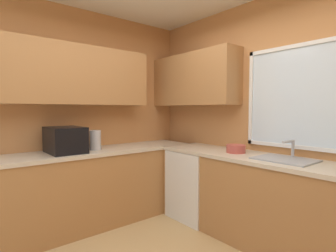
{
  "coord_description": "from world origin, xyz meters",
  "views": [
    {
      "loc": [
        1.46,
        -1.16,
        1.39
      ],
      "look_at": [
        -0.79,
        0.69,
        1.21
      ],
      "focal_mm": 28.27,
      "sensor_mm": 36.0,
      "label": 1
    }
  ],
  "objects": [
    {
      "name": "sink_assembly",
      "position": [
        0.23,
        1.3,
        0.92
      ],
      "size": [
        0.53,
        0.4,
        0.19
      ],
      "color": "#9EA0A5",
      "rests_on": "counter_run_back"
    },
    {
      "name": "counter_run_back",
      "position": [
        0.21,
        1.3,
        0.45
      ],
      "size": [
        2.94,
        0.65,
        0.91
      ],
      "color": "#AD7542",
      "rests_on": "ground_plane"
    },
    {
      "name": "counter_run_left",
      "position": [
        -1.56,
        0.0,
        0.45
      ],
      "size": [
        0.65,
        2.94,
        0.91
      ],
      "color": "#AD7542",
      "rests_on": "ground_plane"
    },
    {
      "name": "room_shell",
      "position": [
        -0.37,
        0.42,
        1.77
      ],
      "size": [
        3.85,
        3.33,
        2.72
      ],
      "color": "#C6844C",
      "rests_on": "ground_plane"
    },
    {
      "name": "kettle",
      "position": [
        -1.54,
        0.16,
        1.02
      ],
      "size": [
        0.13,
        0.13,
        0.24
      ],
      "primitive_type": "cylinder",
      "color": "#B7B7BC",
      "rests_on": "counter_run_left"
    },
    {
      "name": "dishwasher",
      "position": [
        -0.9,
        1.27,
        0.43
      ],
      "size": [
        0.6,
        0.6,
        0.86
      ],
      "primitive_type": "cube",
      "color": "white",
      "rests_on": "ground_plane"
    },
    {
      "name": "microwave",
      "position": [
        -1.56,
        -0.18,
        1.05
      ],
      "size": [
        0.48,
        0.36,
        0.29
      ],
      "primitive_type": "cube",
      "color": "black",
      "rests_on": "counter_run_left"
    },
    {
      "name": "bowl",
      "position": [
        -0.33,
        1.3,
        0.95
      ],
      "size": [
        0.21,
        0.21,
        0.09
      ],
      "primitive_type": "cylinder",
      "color": "#B74C42",
      "rests_on": "counter_run_back"
    }
  ]
}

